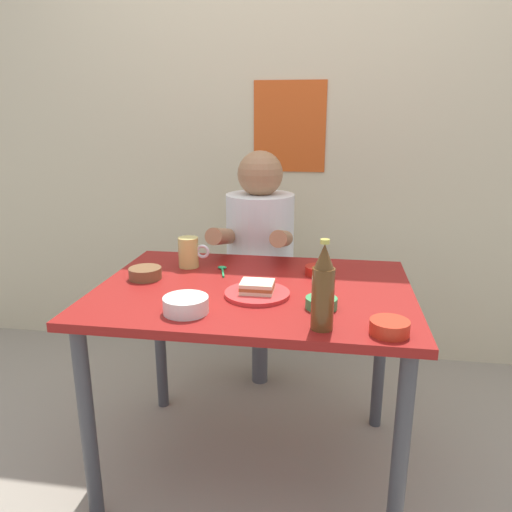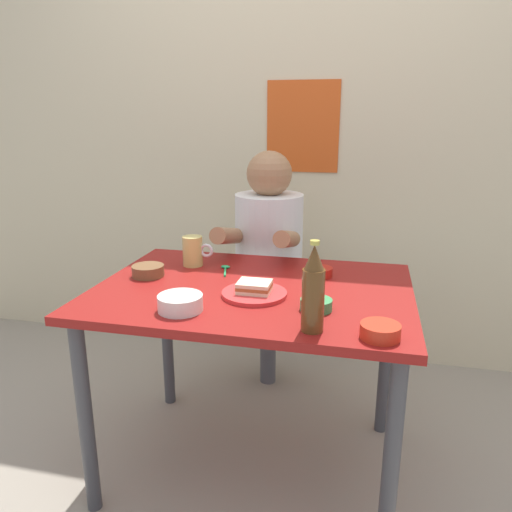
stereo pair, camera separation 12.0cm
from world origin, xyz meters
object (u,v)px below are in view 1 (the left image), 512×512
Objects in this scene: person_seated at (260,238)px; beer_bottle at (323,289)px; dining_table at (254,312)px; beer_mug at (189,252)px; stool at (260,318)px; plate_orange at (257,294)px; sandwich at (257,287)px; condiment_bowl_brown at (145,273)px.

beer_bottle is at bearing -71.16° from person_seated.
dining_table is 0.38m from beer_mug.
person_seated is (0.00, -0.01, 0.42)m from stool.
sandwich is at bearing 0.00° from plate_orange.
plate_orange is at bearing -73.18° from dining_table.
stool is at bearing 90.00° from person_seated.
plate_orange is 2.00× the size of sandwich.
sandwich reaches higher than dining_table.
beer_mug is (-0.29, 0.20, 0.15)m from dining_table.
person_seated is at bearing 60.02° from condiment_bowl_brown.
beer_bottle is (0.25, -0.31, 0.21)m from dining_table.
beer_bottle is (0.32, -0.93, 0.09)m from person_seated.
person_seated reaches higher than dining_table.
person_seated is at bearing 96.62° from dining_table.
plate_orange is 0.84× the size of beer_bottle.
sandwich is at bearing 133.74° from beer_bottle.
sandwich is 0.87× the size of beer_mug.
dining_table is 10.00× the size of sandwich.
beer_mug is 1.05× the size of condiment_bowl_brown.
stool is 1.72× the size of beer_bottle.
beer_bottle is (0.22, -0.23, 0.09)m from sandwich.
beer_mug is at bearing -117.59° from person_seated.
stool is at bearing 60.48° from condiment_bowl_brown.
beer_bottle reaches higher than sandwich.
beer_bottle reaches higher than dining_table.
person_seated reaches higher than beer_mug.
condiment_bowl_brown is at bearing 165.67° from sandwich.
person_seated is at bearing 97.85° from plate_orange.
beer_bottle is at bearing -51.86° from dining_table.
beer_mug reaches higher than stool.
beer_mug is 0.74m from beer_bottle.
beer_bottle reaches higher than beer_mug.
dining_table is 0.43m from condiment_bowl_brown.
plate_orange is (0.10, -0.71, 0.40)m from stool.
stool is at bearing 97.73° from plate_orange.
plate_orange is at bearing 133.74° from beer_bottle.
stool is 0.81m from condiment_bowl_brown.
stool is at bearing 96.51° from dining_table.
dining_table is 0.63m from person_seated.
stool is 3.75× the size of condiment_bowl_brown.
condiment_bowl_brown is (-0.12, -0.17, -0.04)m from beer_mug.
sandwich is at bearing -14.33° from condiment_bowl_brown.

